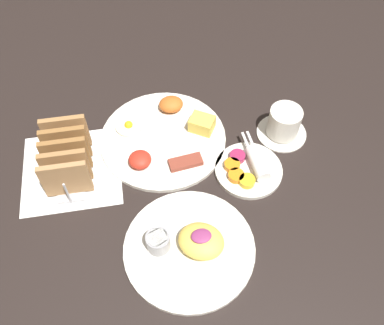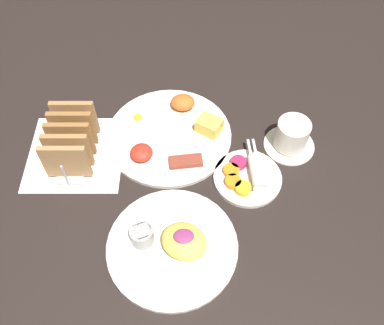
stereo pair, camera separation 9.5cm
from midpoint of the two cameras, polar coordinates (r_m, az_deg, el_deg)
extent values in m
plane|color=black|center=(0.95, -5.63, -3.77)|extent=(3.00, 3.00, 0.00)
cube|color=white|center=(1.03, -18.33, -1.08)|extent=(0.22, 0.22, 0.00)
cylinder|color=silver|center=(1.03, -6.29, 3.02)|extent=(0.30, 0.30, 0.01)
cube|color=#E5C64C|center=(1.02, -1.32, 5.01)|extent=(0.07, 0.07, 0.04)
ellipsoid|color=#C66023|center=(1.07, -5.38, 7.58)|extent=(0.06, 0.05, 0.03)
cylinder|color=#F4EACC|center=(1.06, -10.99, 4.56)|extent=(0.06, 0.06, 0.01)
sphere|color=yellow|center=(1.05, -11.04, 4.77)|extent=(0.02, 0.02, 0.02)
ellipsoid|color=red|center=(0.98, -9.73, 0.19)|extent=(0.05, 0.05, 0.03)
cube|color=brown|center=(0.97, -3.65, -0.15)|extent=(0.08, 0.04, 0.01)
cylinder|color=silver|center=(0.97, 4.79, -1.21)|extent=(0.15, 0.15, 0.01)
cylinder|color=#99234C|center=(0.98, 3.32, 0.61)|extent=(0.04, 0.04, 0.01)
cylinder|color=orange|center=(0.96, 2.57, -0.57)|extent=(0.04, 0.04, 0.01)
cylinder|color=orange|center=(0.95, 3.04, -1.91)|extent=(0.04, 0.04, 0.01)
cylinder|color=gold|center=(0.94, 4.50, -2.68)|extent=(0.04, 0.04, 0.01)
cylinder|color=white|center=(0.96, 5.97, -0.26)|extent=(0.04, 0.09, 0.03)
cube|color=silver|center=(1.00, 4.46, 2.72)|extent=(0.01, 0.05, 0.00)
cube|color=silver|center=(1.00, 5.12, 2.85)|extent=(0.01, 0.05, 0.00)
cylinder|color=silver|center=(0.88, -3.54, -11.60)|extent=(0.27, 0.27, 0.01)
ellipsoid|color=#EAC651|center=(0.85, -2.00, -10.68)|extent=(0.12, 0.12, 0.04)
ellipsoid|color=#8C3366|center=(0.83, -2.05, -10.01)|extent=(0.04, 0.03, 0.01)
cylinder|color=#99999E|center=(0.86, -7.75, -10.65)|extent=(0.05, 0.05, 0.04)
cylinder|color=white|center=(0.85, -7.87, -10.19)|extent=(0.04, 0.04, 0.01)
cube|color=#B7B7BC|center=(1.02, -18.40, -0.94)|extent=(0.06, 0.18, 0.01)
cube|color=#AA7C4E|center=(0.95, -19.28, -2.31)|extent=(0.10, 0.01, 0.10)
cube|color=#9C6E40|center=(0.96, -19.22, -0.74)|extent=(0.10, 0.01, 0.10)
cube|color=olive|center=(0.98, -19.16, 0.76)|extent=(0.10, 0.01, 0.10)
cube|color=olive|center=(1.00, -19.10, 2.21)|extent=(0.10, 0.01, 0.10)
cube|color=#9E7042|center=(1.02, -19.04, 3.60)|extent=(0.10, 0.01, 0.10)
cylinder|color=#B7B7BC|center=(0.95, -19.09, -3.89)|extent=(0.01, 0.01, 0.07)
cylinder|color=#B7B7BC|center=(1.05, -18.80, 4.02)|extent=(0.01, 0.01, 0.07)
cylinder|color=silver|center=(1.05, 9.33, 3.79)|extent=(0.12, 0.12, 0.01)
cylinder|color=silver|center=(1.02, 9.62, 5.18)|extent=(0.08, 0.08, 0.07)
cylinder|color=#381E0F|center=(1.00, 9.85, 6.31)|extent=(0.06, 0.06, 0.01)
camera|label=1|loc=(0.05, -92.87, -3.98)|focal=40.00mm
camera|label=2|loc=(0.05, 87.13, 3.98)|focal=40.00mm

